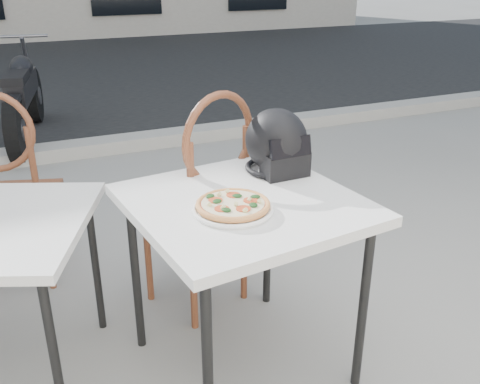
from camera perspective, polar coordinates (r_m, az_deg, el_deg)
name	(u,v)px	position (r m, az deg, el deg)	size (l,w,h in m)	color
ground	(295,329)	(2.68, 5.88, -14.32)	(80.00, 80.00, 0.00)	gray
street_asphalt	(80,73)	(9.04, -16.70, 12.06)	(30.00, 8.00, 0.00)	black
curb	(142,141)	(5.19, -10.45, 5.37)	(30.00, 0.25, 0.12)	gray
cafe_table_main	(244,216)	(2.08, 0.41, -2.58)	(0.93, 0.93, 0.79)	white
plate	(233,209)	(1.95, -0.76, -1.87)	(0.38, 0.38, 0.02)	white
pizza	(233,204)	(1.94, -0.76, -1.32)	(0.35, 0.35, 0.03)	#E39853
helmet	(277,144)	(2.30, 3.98, 5.10)	(0.28, 0.29, 0.27)	black
cafe_chair_main	(205,193)	(2.53, -3.76, -0.09)	(0.57, 0.57, 1.13)	brown
cafe_chair_side	(7,179)	(2.98, -23.58, 1.28)	(0.52, 0.52, 1.09)	brown
motorcycle	(24,98)	(5.64, -22.06, 9.30)	(0.56, 1.90, 0.95)	black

